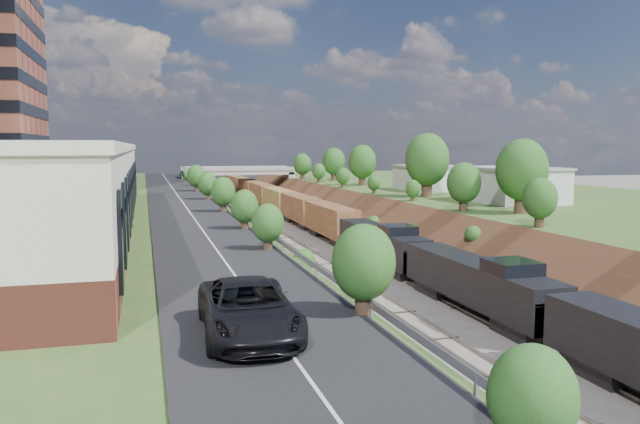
# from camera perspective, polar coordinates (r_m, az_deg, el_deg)

# --- Properties ---
(platform_left) EXTENTS (44.00, 180.00, 5.00)m
(platform_left) POSITION_cam_1_polar(r_m,az_deg,el_deg) (76.94, -25.47, -1.52)
(platform_left) COLOR #315824
(platform_left) RESTS_ON ground
(platform_right) EXTENTS (44.00, 180.00, 5.00)m
(platform_right) POSITION_cam_1_polar(r_m,az_deg,el_deg) (92.47, 19.21, -0.10)
(platform_right) COLOR #315824
(platform_right) RESTS_ON ground
(embankment_left) EXTENTS (10.00, 180.00, 10.00)m
(embankment_left) POSITION_cam_1_polar(r_m,az_deg,el_deg) (76.69, -8.94, -2.92)
(embankment_left) COLOR brown
(embankment_left) RESTS_ON ground
(embankment_right) EXTENTS (10.00, 180.00, 10.00)m
(embankment_right) POSITION_cam_1_polar(r_m,az_deg,el_deg) (82.21, 6.47, -2.28)
(embankment_right) COLOR brown
(embankment_right) RESTS_ON ground
(rail_left_track) EXTENTS (1.58, 180.00, 0.18)m
(rail_left_track) POSITION_cam_1_polar(r_m,az_deg,el_deg) (78.10, -2.81, -2.62)
(rail_left_track) COLOR gray
(rail_left_track) RESTS_ON ground
(rail_right_track) EXTENTS (1.58, 180.00, 0.18)m
(rail_right_track) POSITION_cam_1_polar(r_m,az_deg,el_deg) (79.42, 0.85, -2.47)
(rail_right_track) COLOR gray
(rail_right_track) RESTS_ON ground
(road) EXTENTS (8.00, 180.00, 0.10)m
(road) POSITION_cam_1_polar(r_m,az_deg,el_deg) (75.68, -12.39, 0.75)
(road) COLOR black
(road) RESTS_ON platform_left
(guardrail) EXTENTS (0.10, 171.00, 0.70)m
(guardrail) POSITION_cam_1_polar(r_m,az_deg,el_deg) (75.80, -9.29, 1.20)
(guardrail) COLOR #99999E
(guardrail) RESTS_ON platform_left
(commercial_building) EXTENTS (14.30, 62.30, 7.00)m
(commercial_building) POSITION_cam_1_polar(r_m,az_deg,el_deg) (53.96, -24.39, 1.97)
(commercial_building) COLOR brown
(commercial_building) RESTS_ON platform_left
(overpass) EXTENTS (24.50, 8.30, 7.40)m
(overpass) POSITION_cam_1_polar(r_m,az_deg,el_deg) (138.86, -7.55, 3.11)
(overpass) COLOR gray
(overpass) RESTS_ON ground
(white_building_near) EXTENTS (9.00, 12.00, 4.00)m
(white_building_near) POSITION_cam_1_polar(r_m,az_deg,el_deg) (80.20, 17.03, 2.31)
(white_building_near) COLOR silver
(white_building_near) RESTS_ON platform_right
(white_building_far) EXTENTS (8.00, 10.00, 3.60)m
(white_building_far) POSITION_cam_1_polar(r_m,az_deg,el_deg) (99.17, 9.88, 3.03)
(white_building_far) COLOR silver
(white_building_far) RESTS_ON platform_right
(tree_right_large) EXTENTS (5.25, 5.25, 7.61)m
(tree_right_large) POSITION_cam_1_polar(r_m,az_deg,el_deg) (66.50, 17.97, 3.63)
(tree_right_large) COLOR #473323
(tree_right_large) RESTS_ON platform_right
(tree_left_crest) EXTENTS (2.45, 2.45, 3.55)m
(tree_left_crest) POSITION_cam_1_polar(r_m,az_deg,el_deg) (36.49, -2.80, -1.49)
(tree_left_crest) COLOR #473323
(tree_left_crest) RESTS_ON platform_left
(freight_train) EXTENTS (2.95, 166.10, 4.55)m
(freight_train) POSITION_cam_1_polar(r_m,az_deg,el_deg) (100.39, -2.77, 0.72)
(freight_train) COLOR black
(freight_train) RESTS_ON ground
(suv) EXTENTS (3.44, 7.09, 1.94)m
(suv) POSITION_cam_1_polar(r_m,az_deg,el_deg) (22.46, -6.57, -8.80)
(suv) COLOR black
(suv) RESTS_ON road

